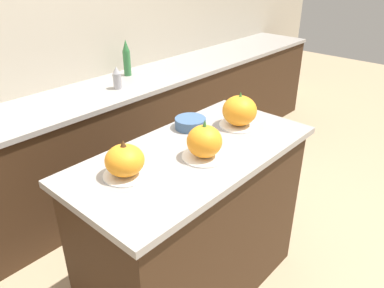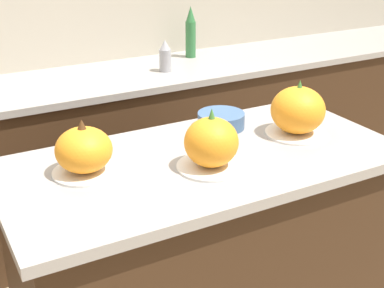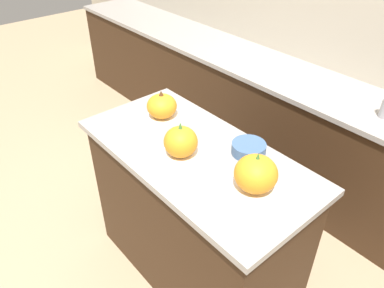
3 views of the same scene
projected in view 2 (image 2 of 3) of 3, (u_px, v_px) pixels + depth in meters
name	position (u px, v px, depth m)	size (l,w,h in m)	color
wall_back	(61.00, 1.00, 2.85)	(8.00, 0.06, 2.50)	#B2A893
kitchen_island	(203.00, 277.00, 1.92)	(1.31, 0.64, 0.96)	#382314
back_counter	(92.00, 159.00, 2.91)	(6.00, 0.60, 0.90)	#382314
pumpkin_cake_left	(84.00, 151.00, 1.60)	(0.20, 0.20, 0.17)	white
pumpkin_cake_center	(211.00, 144.00, 1.63)	(0.22, 0.22, 0.19)	white
pumpkin_cake_right	(298.00, 111.00, 1.87)	(0.22, 0.22, 0.20)	white
bottle_tall	(191.00, 33.00, 3.09)	(0.06, 0.06, 0.29)	#2D6B38
bottle_short	(165.00, 56.00, 2.83)	(0.06, 0.06, 0.17)	#99999E
mixing_bowl	(221.00, 120.00, 1.96)	(0.17, 0.17, 0.06)	#3D5B84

